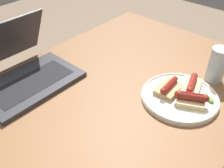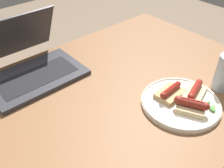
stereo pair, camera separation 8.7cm
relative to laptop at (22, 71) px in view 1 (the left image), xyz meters
The scene contains 8 objects.
desk 0.35m from the laptop, 72.07° to the right, with size 1.43×0.87×0.71m.
laptop is the anchor object (origin of this frame).
plate 0.60m from the laptop, 59.33° to the right, with size 0.27×0.27×0.02m.
sausage_toast_left 0.56m from the laptop, 57.23° to the right, with size 0.11×0.08×0.04m.
sausage_toast_middle 0.64m from the laptop, 55.01° to the right, with size 0.13×0.09×0.04m.
sausage_toast_right 0.64m from the laptop, 62.39° to the right, with size 0.10×0.11×0.05m.
salad_pile 0.70m from the laptop, 59.63° to the right, with size 0.07×0.06×0.01m.
drinking_glass 0.75m from the laptop, 48.28° to the right, with size 0.07×0.07×0.14m.
Camera 1 is at (-0.46, -0.47, 1.31)m, focal length 40.00 mm.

